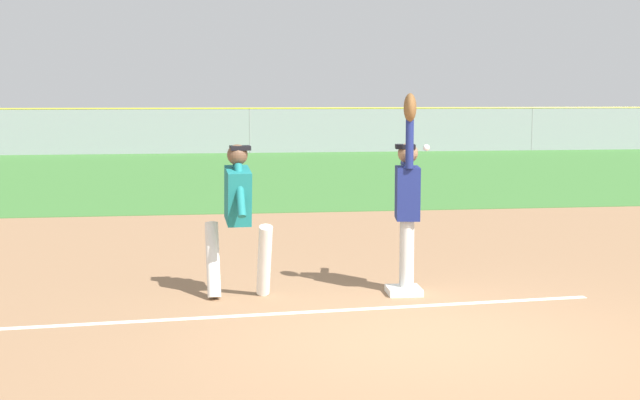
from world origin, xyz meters
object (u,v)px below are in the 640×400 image
(fielder, at_px, (407,196))
(parked_car_red, at_px, (204,133))
(parked_car_white, at_px, (349,132))
(runner, at_px, (238,209))
(first_base, at_px, (404,290))
(baseball, at_px, (426,148))
(parked_car_black, at_px, (68,133))

(fielder, height_order, parked_car_red, fielder)
(parked_car_red, relative_size, parked_car_white, 1.01)
(fielder, distance_m, runner, 1.93)
(first_base, relative_size, runner, 0.22)
(fielder, xyz_separation_m, baseball, (0.17, -0.16, 0.56))
(runner, distance_m, parked_car_white, 28.86)
(baseball, xyz_separation_m, parked_car_white, (4.17, 28.36, -1.00))
(parked_car_white, bearing_deg, baseball, -95.66)
(fielder, xyz_separation_m, parked_car_red, (-2.01, 27.62, -0.45))
(baseball, bearing_deg, runner, 174.95)
(runner, xyz_separation_m, parked_car_red, (-0.09, 27.60, -0.32))
(fielder, distance_m, parked_car_black, 29.08)
(fielder, height_order, baseball, fielder)
(first_base, distance_m, baseball, 1.65)
(fielder, relative_size, runner, 1.33)
(runner, distance_m, parked_car_black, 28.61)
(parked_car_red, bearing_deg, runner, -94.44)
(first_base, height_order, runner, runner)
(fielder, distance_m, parked_car_white, 28.53)
(runner, relative_size, parked_car_red, 0.38)
(first_base, height_order, baseball, baseball)
(parked_car_black, xyz_separation_m, parked_car_red, (5.65, -0.42, 0.00))
(runner, distance_m, baseball, 2.21)
(first_base, distance_m, parked_car_white, 28.62)
(baseball, bearing_deg, first_base, 158.77)
(runner, relative_size, baseball, 23.24)
(parked_car_black, relative_size, parked_car_white, 1.02)
(runner, height_order, baseball, runner)
(fielder, relative_size, parked_car_black, 0.50)
(first_base, bearing_deg, parked_car_white, 81.18)
(fielder, bearing_deg, first_base, 66.92)
(baseball, distance_m, parked_car_red, 27.89)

